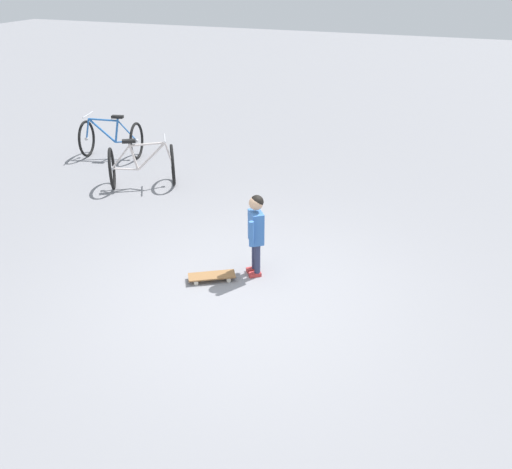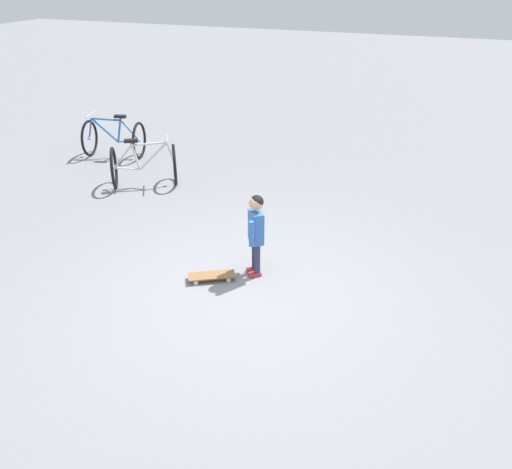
{
  "view_description": "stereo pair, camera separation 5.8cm",
  "coord_description": "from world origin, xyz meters",
  "px_view_note": "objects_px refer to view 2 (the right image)",
  "views": [
    {
      "loc": [
        -1.99,
        4.77,
        3.5
      ],
      "look_at": [
        0.02,
        -0.5,
        0.55
      ],
      "focal_mm": 37.11,
      "sensor_mm": 36.0,
      "label": 1
    },
    {
      "loc": [
        -2.04,
        4.75,
        3.5
      ],
      "look_at": [
        0.02,
        -0.5,
        0.55
      ],
      "focal_mm": 37.11,
      "sensor_mm": 36.0,
      "label": 2
    }
  ],
  "objects_px": {
    "bicycle_near": "(144,165)",
    "child_person": "(256,227)",
    "skateboard": "(212,276)",
    "bicycle_far": "(114,138)"
  },
  "relations": [
    {
      "from": "bicycle_near",
      "to": "bicycle_far",
      "type": "bearing_deg",
      "value": -38.45
    },
    {
      "from": "skateboard",
      "to": "child_person",
      "type": "bearing_deg",
      "value": -143.1
    },
    {
      "from": "bicycle_near",
      "to": "skateboard",
      "type": "bearing_deg",
      "value": 135.56
    },
    {
      "from": "bicycle_far",
      "to": "skateboard",
      "type": "bearing_deg",
      "value": 137.63
    },
    {
      "from": "child_person",
      "to": "bicycle_near",
      "type": "relative_size",
      "value": 0.83
    },
    {
      "from": "skateboard",
      "to": "bicycle_near",
      "type": "xyz_separation_m",
      "value": [
        2.38,
        -2.34,
        0.32
      ]
    },
    {
      "from": "skateboard",
      "to": "bicycle_far",
      "type": "xyz_separation_m",
      "value": [
        3.76,
        -3.43,
        0.32
      ]
    },
    {
      "from": "child_person",
      "to": "skateboard",
      "type": "relative_size",
      "value": 1.81
    },
    {
      "from": "bicycle_near",
      "to": "child_person",
      "type": "bearing_deg",
      "value": 144.78
    },
    {
      "from": "bicycle_far",
      "to": "bicycle_near",
      "type": "bearing_deg",
      "value": 141.55
    }
  ]
}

